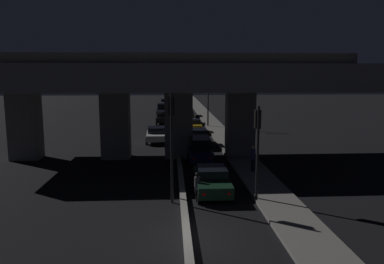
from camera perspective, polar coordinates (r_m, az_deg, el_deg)
name	(u,v)px	position (r m, az deg, el deg)	size (l,w,h in m)	color
ground_plane	(187,238)	(15.61, -0.81, -15.91)	(200.00, 200.00, 0.00)	black
median_divider	(175,122)	(49.57, -2.56, 1.49)	(0.32, 126.00, 0.30)	gray
sidewalk_right	(218,130)	(42.99, 4.01, 0.24)	(2.26, 126.00, 0.16)	slate
elevated_overpass	(173,84)	(29.06, -2.91, 7.39)	(27.92, 9.16, 8.11)	gray
traffic_light_left_of_median	(172,129)	(18.68, -3.12, 0.50)	(0.30, 0.49, 5.64)	black
traffic_light_right_of_median	(258,137)	(19.26, 9.96, -0.73)	(0.30, 0.49, 4.94)	black
street_lamp	(206,90)	(45.79, 2.09, 6.35)	(2.18, 0.32, 7.59)	#2D2D30
car_dark_green_lead	(212,179)	(21.06, 3.03, -7.21)	(1.98, 4.83, 1.42)	black
car_dark_blue_second	(200,150)	(27.79, 1.22, -2.72)	(1.86, 3.99, 1.86)	#141938
car_grey_third	(197,137)	(34.31, 0.82, -0.76)	(2.15, 4.79, 1.53)	#515459
car_taxi_yellow_fourth	(193,126)	(41.98, 0.08, 1.00)	(2.02, 4.23, 1.48)	gold
car_white_fifth	(188,118)	(49.05, -0.58, 2.12)	(2.22, 4.50, 1.39)	silver
car_black_sixth	(187,111)	(57.73, -0.80, 3.24)	(1.89, 4.83, 1.62)	black
car_white_lead_oncoming	(157,134)	(36.29, -5.40, -0.32)	(2.16, 4.28, 1.43)	silver
car_black_second_oncoming	(163,117)	(49.33, -4.42, 2.29)	(2.12, 4.18, 1.71)	black
car_black_third_oncoming	(163,109)	(60.72, -4.43, 3.59)	(2.10, 4.18, 1.77)	black
car_grey_fourth_oncoming	(165,103)	(74.53, -4.07, 4.46)	(2.08, 4.27, 1.54)	#515459
motorcycle_black_filtering_near	(197,188)	(19.78, 0.81, -8.55)	(0.33, 1.97, 1.46)	black
pedestrian_on_sidewalk	(253,158)	(24.95, 9.27, -3.98)	(0.33, 0.33, 1.73)	black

